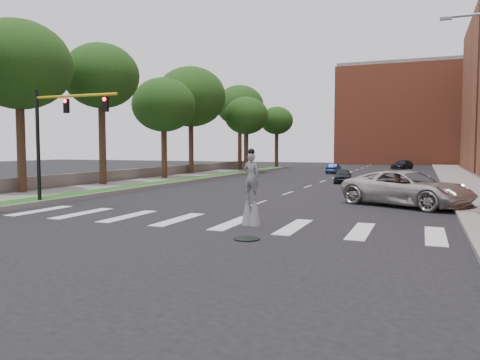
# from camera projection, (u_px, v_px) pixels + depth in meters

# --- Properties ---
(ground_plane) EXTENTS (160.00, 160.00, 0.00)m
(ground_plane) POSITION_uv_depth(u_px,v_px,m) (194.00, 225.00, 18.83)
(ground_plane) COLOR black
(ground_plane) RESTS_ON ground
(grass_median) EXTENTS (2.00, 60.00, 0.25)m
(grass_median) POSITION_uv_depth(u_px,v_px,m) (181.00, 181.00, 41.58)
(grass_median) COLOR #1B5317
(grass_median) RESTS_ON ground
(median_curb) EXTENTS (0.20, 60.00, 0.28)m
(median_curb) POSITION_uv_depth(u_px,v_px,m) (191.00, 181.00, 41.20)
(median_curb) COLOR gray
(median_curb) RESTS_ON ground
(sidewalk_left) EXTENTS (4.00, 60.00, 0.18)m
(sidewalk_left) POSITION_uv_depth(u_px,v_px,m) (76.00, 190.00, 33.39)
(sidewalk_left) COLOR slate
(sidewalk_left) RESTS_ON ground
(sidewalk_right) EXTENTS (5.00, 90.00, 0.18)m
(sidewalk_right) POSITION_uv_depth(u_px,v_px,m) (475.00, 185.00, 37.51)
(sidewalk_right) COLOR slate
(sidewalk_right) RESTS_ON ground
(stone_wall) EXTENTS (0.50, 56.00, 1.10)m
(stone_wall) POSITION_uv_depth(u_px,v_px,m) (141.00, 174.00, 45.41)
(stone_wall) COLOR #625C54
(stone_wall) RESTS_ON ground
(manhole) EXTENTS (0.90, 0.90, 0.04)m
(manhole) POSITION_uv_depth(u_px,v_px,m) (247.00, 239.00, 15.88)
(manhole) COLOR black
(manhole) RESTS_ON ground
(building_backdrop) EXTENTS (26.00, 14.00, 18.00)m
(building_backdrop) POSITION_uv_depth(u_px,v_px,m) (410.00, 116.00, 88.49)
(building_backdrop) COLOR #B65539
(building_backdrop) RESTS_ON ground
(traffic_signal) EXTENTS (5.30, 0.23, 6.20)m
(traffic_signal) POSITION_uv_depth(u_px,v_px,m) (55.00, 128.00, 24.88)
(traffic_signal) COLOR black
(traffic_signal) RESTS_ON ground
(stilt_performer) EXTENTS (0.84, 0.55, 3.09)m
(stilt_performer) POSITION_uv_depth(u_px,v_px,m) (251.00, 194.00, 18.70)
(stilt_performer) COLOR #382416
(stilt_performer) RESTS_ON ground
(suv_crossing) EXTENTS (7.51, 6.05, 1.90)m
(suv_crossing) POSITION_uv_depth(u_px,v_px,m) (407.00, 188.00, 24.81)
(suv_crossing) COLOR beige
(suv_crossing) RESTS_ON ground
(car_near) EXTENTS (1.94, 3.85, 1.26)m
(car_near) POSITION_uv_depth(u_px,v_px,m) (343.00, 176.00, 41.19)
(car_near) COLOR black
(car_near) RESTS_ON ground
(car_mid) EXTENTS (1.32, 3.56, 1.16)m
(car_mid) POSITION_uv_depth(u_px,v_px,m) (333.00, 169.00, 55.95)
(car_mid) COLOR #16244E
(car_mid) RESTS_ON ground
(car_far) EXTENTS (3.42, 4.78, 1.28)m
(car_far) POSITION_uv_depth(u_px,v_px,m) (402.00, 165.00, 67.25)
(car_far) COLOR black
(car_far) RESTS_ON ground
(tree_1) EXTENTS (6.81, 6.81, 11.40)m
(tree_1) POSITION_uv_depth(u_px,v_px,m) (19.00, 65.00, 30.41)
(tree_1) COLOR #382416
(tree_1) RESTS_ON ground
(tree_2) EXTENTS (6.02, 6.02, 11.35)m
(tree_2) POSITION_uv_depth(u_px,v_px,m) (101.00, 77.00, 37.04)
(tree_2) COLOR #382416
(tree_2) RESTS_ON ground
(tree_3) EXTENTS (6.10, 6.10, 9.80)m
(tree_3) POSITION_uv_depth(u_px,v_px,m) (164.00, 105.00, 44.86)
(tree_3) COLOR #382416
(tree_3) RESTS_ON ground
(tree_4) EXTENTS (7.97, 7.97, 12.24)m
(tree_4) POSITION_uv_depth(u_px,v_px,m) (191.00, 97.00, 52.96)
(tree_4) COLOR #382416
(tree_4) RESTS_ON ground
(tree_5) EXTENTS (6.61, 6.61, 11.74)m
(tree_5) POSITION_uv_depth(u_px,v_px,m) (240.00, 106.00, 64.85)
(tree_5) COLOR #382416
(tree_5) RESTS_ON ground
(tree_6) EXTENTS (5.32, 5.32, 9.23)m
(tree_6) POSITION_uv_depth(u_px,v_px,m) (246.00, 116.00, 56.51)
(tree_6) COLOR #382416
(tree_6) RESTS_ON ground
(tree_7) EXTENTS (4.89, 4.89, 9.21)m
(tree_7) POSITION_uv_depth(u_px,v_px,m) (277.00, 121.00, 69.79)
(tree_7) COLOR #382416
(tree_7) RESTS_ON ground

